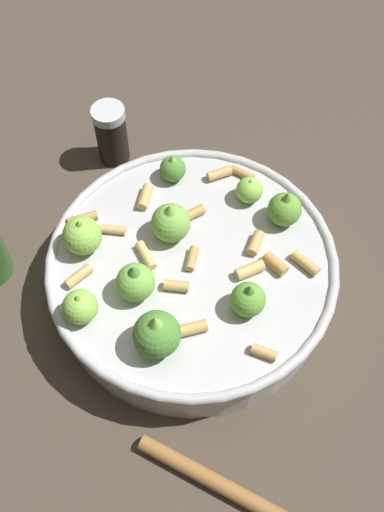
# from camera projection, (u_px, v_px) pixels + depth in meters

# --- Properties ---
(ground_plane) EXTENTS (2.40, 2.40, 0.00)m
(ground_plane) POSITION_uv_depth(u_px,v_px,m) (192.00, 289.00, 0.67)
(ground_plane) COLOR #42382D
(cooking_pan) EXTENTS (0.31, 0.31, 0.12)m
(cooking_pan) POSITION_uv_depth(u_px,v_px,m) (190.00, 272.00, 0.64)
(cooking_pan) COLOR #B7B7BC
(cooking_pan) RESTS_ON ground
(pepper_shaker) EXTENTS (0.04, 0.04, 0.08)m
(pepper_shaker) POSITION_uv_depth(u_px,v_px,m) (111.00, 134.00, 0.74)
(pepper_shaker) COLOR black
(pepper_shaker) RESTS_ON ground
(wooden_spoon) EXTENTS (0.21, 0.13, 0.02)m
(wooden_spoon) POSITION_uv_depth(u_px,v_px,m) (258.00, 505.00, 0.55)
(wooden_spoon) COLOR olive
(wooden_spoon) RESTS_ON ground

